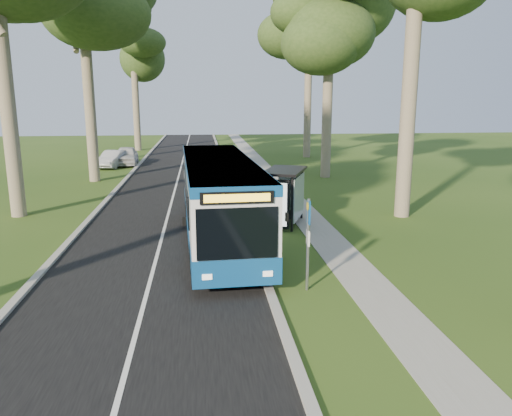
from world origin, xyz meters
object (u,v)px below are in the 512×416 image
at_px(litter_bin, 265,204).
at_px(car_silver, 113,159).
at_px(bus, 219,199).
at_px(bus_stop_sign, 308,234).
at_px(bus_shelter, 289,187).
at_px(car_white, 126,156).

distance_m(litter_bin, car_silver, 20.36).
relative_size(bus, litter_bin, 12.54).
xyz_separation_m(bus_stop_sign, bus_shelter, (0.75, 7.35, 0.03)).
bearing_deg(car_silver, bus_stop_sign, -57.49).
bearing_deg(bus, car_silver, 106.72).
height_order(bus, bus_shelter, bus).
bearing_deg(litter_bin, car_white, 115.61).
bearing_deg(bus, bus_stop_sign, -69.76).
distance_m(bus, bus_shelter, 3.58).
height_order(bus, bus_stop_sign, bus).
relative_size(bus, bus_stop_sign, 4.45).
bearing_deg(car_white, bus, -77.61).
bearing_deg(bus_shelter, bus, -127.76).
xyz_separation_m(bus, bus_shelter, (3.07, 1.84, 0.07)).
bearing_deg(bus_stop_sign, car_white, 108.95).
relative_size(bus_shelter, car_white, 0.72).
bearing_deg(bus_shelter, car_white, 136.07).
bearing_deg(bus, litter_bin, 58.39).
height_order(car_white, car_silver, car_white).
bearing_deg(car_white, car_silver, -126.76).
distance_m(bus_stop_sign, car_white, 30.20).
xyz_separation_m(bus, car_white, (-6.83, 23.26, -0.88)).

